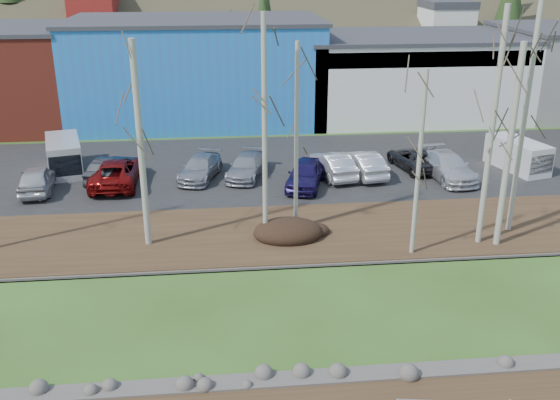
{
  "coord_description": "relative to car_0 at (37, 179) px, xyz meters",
  "views": [
    {
      "loc": [
        -4.44,
        -13.61,
        12.94
      ],
      "look_at": [
        -1.74,
        12.88,
        2.5
      ],
      "focal_mm": 40.0,
      "sensor_mm": 36.0,
      "label": 1
    }
  ],
  "objects": [
    {
      "name": "car_0",
      "position": [
        0.0,
        0.0,
        0.0
      ],
      "size": [
        2.24,
        4.66,
        1.54
      ],
      "primitive_type": "imported",
      "rotation": [
        0.0,
        0.0,
        3.24
      ],
      "color": "#BBBABD",
      "rests_on": "parking_lot"
    },
    {
      "name": "birch_5",
      "position": [
        23.58,
        -9.55,
        3.96
      ],
      "size": [
        0.29,
        0.29,
        9.44
      ],
      "color": "#AEAB9E",
      "rests_on": "far_bank"
    },
    {
      "name": "birch_2",
      "position": [
        12.69,
        -7.61,
        4.54
      ],
      "size": [
        0.24,
        0.24,
        10.59
      ],
      "color": "#AEAB9E",
      "rests_on": "far_bank"
    },
    {
      "name": "parking_lot",
      "position": [
        15.01,
        3.31,
        -0.84
      ],
      "size": [
        80.0,
        14.0,
        0.14
      ],
      "primitive_type": "cube",
      "color": "black",
      "rests_on": "ground"
    },
    {
      "name": "van_white",
      "position": [
        29.64,
        0.94,
        0.19
      ],
      "size": [
        2.87,
        4.68,
        1.91
      ],
      "rotation": [
        0.0,
        0.0,
        0.26
      ],
      "color": "white",
      "rests_on": "parking_lot"
    },
    {
      "name": "near_bank_rocks",
      "position": [
        15.01,
        -18.59,
        -0.91
      ],
      "size": [
        80.0,
        0.8,
        0.5
      ],
      "primitive_type": null,
      "color": "#47423D",
      "rests_on": "ground"
    },
    {
      "name": "far_bank_rocks",
      "position": [
        15.01,
        -10.39,
        -0.91
      ],
      "size": [
        80.0,
        0.8,
        0.46
      ],
      "primitive_type": null,
      "color": "#47423D",
      "rests_on": "ground"
    },
    {
      "name": "river",
      "position": [
        15.01,
        -14.49,
        -0.91
      ],
      "size": [
        80.0,
        8.0,
        0.9
      ],
      "primitive_type": null,
      "color": "black",
      "rests_on": "ground"
    },
    {
      "name": "car_4",
      "position": [
        15.62,
        -0.78,
        0.03
      ],
      "size": [
        3.2,
        5.01,
        1.59
      ],
      "primitive_type": "imported",
      "rotation": [
        0.0,
        0.0,
        -0.31
      ],
      "color": "#1D154B",
      "rests_on": "parking_lot"
    },
    {
      "name": "birch_7",
      "position": [
        24.89,
        -8.0,
        5.06
      ],
      "size": [
        0.25,
        0.25,
        11.64
      ],
      "color": "#AEAB9E",
      "rests_on": "far_bank"
    },
    {
      "name": "car_6",
      "position": [
        23.07,
        1.92,
        -0.11
      ],
      "size": [
        3.03,
        5.04,
        1.31
      ],
      "primitive_type": "imported",
      "rotation": [
        0.0,
        0.0,
        3.33
      ],
      "color": "#28272A",
      "rests_on": "parking_lot"
    },
    {
      "name": "car_3",
      "position": [
        12.23,
        1.37,
        -0.09
      ],
      "size": [
        3.12,
        5.0,
        1.35
      ],
      "primitive_type": "imported",
      "rotation": [
        0.0,
        0.0,
        -0.28
      ],
      "color": "gray",
      "rests_on": "parking_lot"
    },
    {
      "name": "building_white",
      "position": [
        27.01,
        17.29,
        2.5
      ],
      "size": [
        18.36,
        12.24,
        6.8
      ],
      "color": "silver",
      "rests_on": "ground"
    },
    {
      "name": "birch_1",
      "position": [
        7.07,
        -7.83,
        4.02
      ],
      "size": [
        0.3,
        0.3,
        9.56
      ],
      "color": "#AEAB9E",
      "rests_on": "far_bank"
    },
    {
      "name": "car_7",
      "position": [
        24.5,
        -0.17,
        0.0
      ],
      "size": [
        2.7,
        5.52,
        1.54
      ],
      "primitive_type": "imported",
      "rotation": [
        0.0,
        0.0,
        0.1
      ],
      "color": "silver",
      "rests_on": "parking_lot"
    },
    {
      "name": "far_bank",
      "position": [
        15.01,
        -7.19,
        -0.83
      ],
      "size": [
        80.0,
        7.0,
        0.15
      ],
      "primitive_type": "cube",
      "color": "#382616",
      "rests_on": "ground"
    },
    {
      "name": "building_blue",
      "position": [
        9.01,
        17.31,
        3.25
      ],
      "size": [
        20.4,
        12.24,
        8.3
      ],
      "color": "blue",
      "rests_on": "ground"
    },
    {
      "name": "car_5",
      "position": [
        19.45,
        0.91,
        -0.0
      ],
      "size": [
        2.41,
        4.86,
        1.53
      ],
      "primitive_type": "imported",
      "rotation": [
        0.0,
        0.0,
        3.32
      ],
      "color": "silver",
      "rests_on": "parking_lot"
    },
    {
      "name": "birch_3",
      "position": [
        14.3,
        -6.63,
        3.85
      ],
      "size": [
        0.21,
        0.21,
        9.21
      ],
      "color": "#AEAB9E",
      "rests_on": "far_bank"
    },
    {
      "name": "dirt_mound",
      "position": [
        13.78,
        -7.8,
        -0.42
      ],
      "size": [
        3.41,
        2.41,
        0.67
      ],
      "primitive_type": "ellipsoid",
      "color": "black",
      "rests_on": "far_bank"
    },
    {
      "name": "birch_4",
      "position": [
        19.28,
        -10.06,
        3.47
      ],
      "size": [
        0.2,
        0.2,
        8.46
      ],
      "color": "#AEAB9E",
      "rests_on": "far_bank"
    },
    {
      "name": "car_2",
      "position": [
        4.42,
        0.71,
        0.02
      ],
      "size": [
        2.69,
        5.72,
        1.58
      ],
      "primitive_type": "imported",
      "rotation": [
        0.0,
        0.0,
        3.13
      ],
      "color": "maroon",
      "rests_on": "parking_lot"
    },
    {
      "name": "dirt_strip",
      "position": [
        15.01,
        -19.59,
        -0.89
      ],
      "size": [
        80.0,
        1.8,
        0.03
      ],
      "primitive_type": "cube",
      "color": "#382616",
      "rests_on": "ground"
    },
    {
      "name": "car_8",
      "position": [
        17.58,
        0.91,
        -0.0
      ],
      "size": [
        2.41,
        4.86,
        1.53
      ],
      "primitive_type": "imported",
      "rotation": [
        0.0,
        0.0,
        3.32
      ],
      "color": "silver",
      "rests_on": "parking_lot"
    },
    {
      "name": "car_9",
      "position": [
        9.39,
        1.37,
        -0.09
      ],
      "size": [
        3.12,
        5.0,
        1.35
      ],
      "primitive_type": "imported",
      "rotation": [
        0.0,
        0.0,
        -0.28
      ],
      "color": "gray",
      "rests_on": "parking_lot"
    },
    {
      "name": "birch_6",
      "position": [
        22.81,
        -9.23,
        4.72
      ],
      "size": [
        0.26,
        0.26,
        10.95
      ],
      "color": "#AEAB9E",
      "rests_on": "far_bank"
    },
    {
      "name": "van_grey",
      "position": [
        0.82,
        3.51,
        0.27
      ],
      "size": [
        3.08,
        5.07,
        2.07
      ],
      "rotation": [
        0.0,
        0.0,
        0.25
      ],
      "color": "#B6B9BB",
      "rests_on": "parking_lot"
    },
    {
      "name": "car_1",
      "position": [
        4.11,
        1.43,
        -0.01
      ],
      "size": [
        2.89,
        4.89,
        1.52
      ],
      "primitive_type": "imported",
      "rotation": [
        0.0,
        0.0,
        2.84
      ],
      "color": "black",
      "rests_on": "parking_lot"
    }
  ]
}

